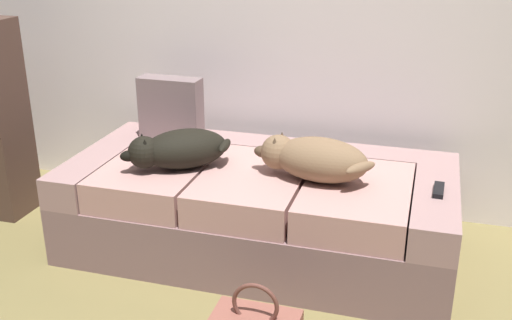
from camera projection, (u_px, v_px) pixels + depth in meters
name	position (u px, v px, depth m)	size (l,w,h in m)	color
couch	(259.00, 208.00, 3.07)	(1.89, 0.92, 0.45)	#816363
dog_dark	(178.00, 149.00, 2.93)	(0.51, 0.43, 0.19)	black
dog_tan	(313.00, 158.00, 2.80)	(0.60, 0.31, 0.20)	#7E6044
tv_remote	(439.00, 190.00, 2.69)	(0.04, 0.15, 0.02)	black
throw_pillow	(171.00, 108.00, 3.31)	(0.34, 0.12, 0.34)	slate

